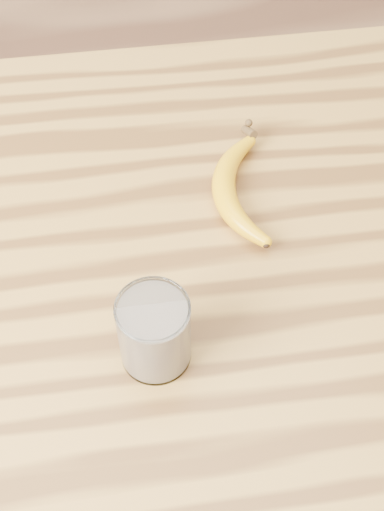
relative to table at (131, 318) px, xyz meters
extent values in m
plane|color=#926945|center=(0.00, 0.00, -0.77)|extent=(4.00, 4.00, 0.00)
cube|color=olive|center=(0.00, 0.00, 0.11)|extent=(1.20, 0.80, 0.04)
cylinder|color=white|center=(0.03, -0.13, 0.18)|extent=(0.08, 0.08, 0.10)
torus|color=white|center=(0.03, -0.13, 0.23)|extent=(0.08, 0.08, 0.00)
cylinder|color=beige|center=(0.03, -0.13, 0.18)|extent=(0.07, 0.07, 0.09)
camera|label=1|loc=(0.02, -0.50, 0.83)|focal=50.00mm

